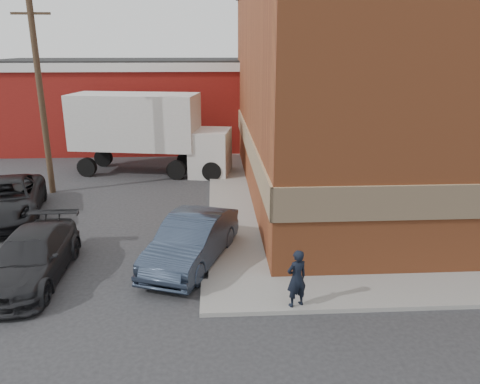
# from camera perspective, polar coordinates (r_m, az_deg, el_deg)

# --- Properties ---
(ground) EXTENTS (90.00, 90.00, 0.00)m
(ground) POSITION_cam_1_polar(r_m,az_deg,el_deg) (13.56, -2.60, -10.93)
(ground) COLOR #28282B
(ground) RESTS_ON ground
(brick_building) EXTENTS (14.25, 18.25, 9.36)m
(brick_building) POSITION_cam_1_polar(r_m,az_deg,el_deg) (22.69, 19.39, 12.03)
(brick_building) COLOR #A2502A
(brick_building) RESTS_ON ground
(sidewalk_west) EXTENTS (1.80, 18.00, 0.12)m
(sidewalk_west) POSITION_cam_1_polar(r_m,az_deg,el_deg) (21.90, -1.35, 0.48)
(sidewalk_west) COLOR gray
(sidewalk_west) RESTS_ON ground
(warehouse) EXTENTS (16.30, 8.30, 5.60)m
(warehouse) POSITION_cam_1_polar(r_m,az_deg,el_deg) (32.68, -13.92, 10.55)
(warehouse) COLOR maroon
(warehouse) RESTS_ON ground
(utility_pole) EXTENTS (2.00, 0.26, 9.00)m
(utility_pole) POSITION_cam_1_polar(r_m,az_deg,el_deg) (22.28, -23.22, 11.70)
(utility_pole) COLOR #473623
(utility_pole) RESTS_ON ground
(man) EXTENTS (0.65, 0.55, 1.52)m
(man) POSITION_cam_1_polar(r_m,az_deg,el_deg) (11.95, 6.92, -10.41)
(man) COLOR black
(man) RESTS_ON sidewalk_south
(sedan) EXTENTS (3.07, 4.86, 1.51)m
(sedan) POSITION_cam_1_polar(r_m,az_deg,el_deg) (14.41, -5.91, -5.90)
(sedan) COLOR #2A3446
(sedan) RESTS_ON ground
(suv_a) EXTENTS (3.80, 5.93, 1.52)m
(suv_a) POSITION_cam_1_polar(r_m,az_deg,el_deg) (20.17, -26.63, -0.83)
(suv_a) COLOR black
(suv_a) RESTS_ON ground
(suv_b) EXTENTS (1.94, 4.70, 1.36)m
(suv_b) POSITION_cam_1_polar(r_m,az_deg,el_deg) (14.68, -24.15, -7.29)
(suv_b) COLOR #242426
(suv_b) RESTS_ON ground
(box_truck) EXTENTS (8.62, 3.87, 4.11)m
(box_truck) POSITION_cam_1_polar(r_m,az_deg,el_deg) (24.71, -10.84, 7.63)
(box_truck) COLOR silver
(box_truck) RESTS_ON ground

